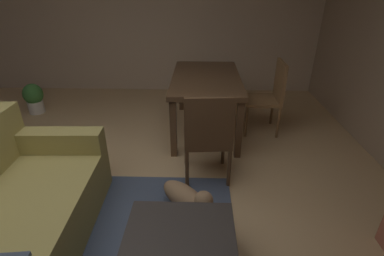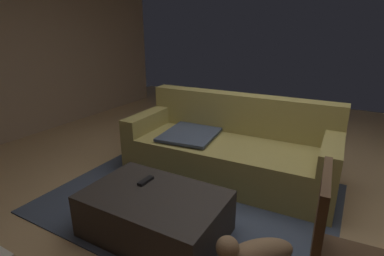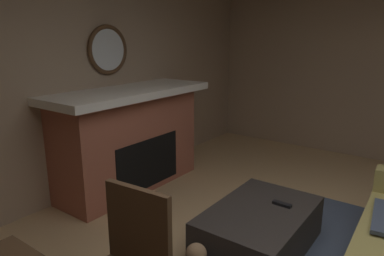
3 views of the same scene
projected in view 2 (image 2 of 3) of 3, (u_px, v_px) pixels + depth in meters
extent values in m
plane|color=tan|center=(244.00, 205.00, 2.81)|extent=(8.59, 8.59, 0.00)
cube|color=#3D475B|center=(192.00, 198.00, 2.90)|extent=(2.60, 2.00, 0.01)
cube|color=#9E8E4C|center=(228.00, 159.00, 3.27)|extent=(2.22, 0.99, 0.42)
cube|color=#9E8E4C|center=(241.00, 113.00, 3.43)|extent=(2.20, 0.27, 0.44)
cube|color=#9E8E4C|center=(333.00, 150.00, 2.73)|extent=(0.21, 0.92, 0.20)
cube|color=#9E8E4C|center=(151.00, 120.00, 3.60)|extent=(0.21, 0.92, 0.20)
cube|color=#3D475B|center=(192.00, 132.00, 3.38)|extent=(0.64, 0.84, 0.03)
cube|color=#2D2826|center=(155.00, 214.00, 2.36)|extent=(1.08, 0.71, 0.36)
cube|color=black|center=(146.00, 181.00, 2.47)|extent=(0.06, 0.16, 0.02)
cube|color=#513823|center=(320.00, 217.00, 1.48)|extent=(0.07, 0.44, 0.48)
ellipsoid|color=#8C6B4C|center=(259.00, 255.00, 1.99)|extent=(0.50, 0.50, 0.20)
sphere|color=#8C6B4C|center=(227.00, 248.00, 1.89)|extent=(0.15, 0.15, 0.15)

